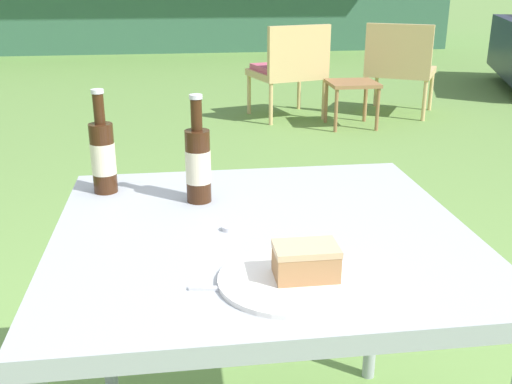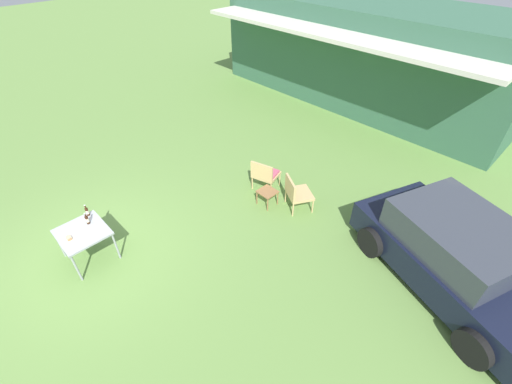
% 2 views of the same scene
% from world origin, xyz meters
% --- Properties ---
extents(wicker_chair_cushioned, '(0.72, 0.68, 0.84)m').
position_xyz_m(wicker_chair_cushioned, '(0.85, 4.14, 0.47)').
color(wicker_chair_cushioned, tan).
rests_on(wicker_chair_cushioned, ground_plane).
extents(wicker_chair_plain, '(0.78, 0.76, 0.84)m').
position_xyz_m(wicker_chair_plain, '(1.88, 4.13, 0.47)').
color(wicker_chair_plain, tan).
rests_on(wicker_chair_plain, ground_plane).
extents(garden_side_table, '(0.41, 0.39, 0.39)m').
position_xyz_m(garden_side_table, '(1.32, 3.75, 0.33)').
color(garden_side_table, '#996B42').
rests_on(garden_side_table, ground_plane).
extents(patio_table, '(0.91, 0.86, 0.73)m').
position_xyz_m(patio_table, '(0.00, 0.00, 0.66)').
color(patio_table, '#9EA3A8').
rests_on(patio_table, ground_plane).
extents(cake_on_plate, '(0.26, 0.26, 0.07)m').
position_xyz_m(cake_on_plate, '(0.03, -0.25, 0.75)').
color(cake_on_plate, white).
rests_on(cake_on_plate, patio_table).
extents(cola_bottle_near, '(0.06, 0.06, 0.27)m').
position_xyz_m(cola_bottle_near, '(-0.13, 0.19, 0.83)').
color(cola_bottle_near, '#381E0F').
rests_on(cola_bottle_near, patio_table).
extents(cola_bottle_far, '(0.06, 0.06, 0.27)m').
position_xyz_m(cola_bottle_far, '(-0.37, 0.29, 0.83)').
color(cola_bottle_far, '#381E0F').
rests_on(cola_bottle_far, patio_table).
extents(fork, '(0.19, 0.04, 0.01)m').
position_xyz_m(fork, '(-0.07, -0.27, 0.73)').
color(fork, silver).
rests_on(fork, patio_table).
extents(loose_bottle_cap, '(0.03, 0.03, 0.01)m').
position_xyz_m(loose_bottle_cap, '(-0.08, -0.00, 0.73)').
color(loose_bottle_cap, silver).
rests_on(loose_bottle_cap, patio_table).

